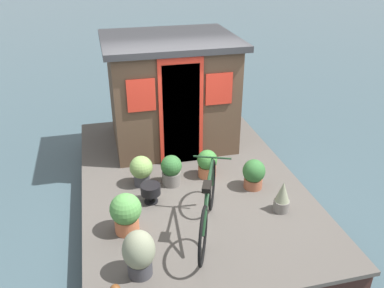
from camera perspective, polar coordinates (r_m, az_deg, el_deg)
name	(u,v)px	position (r m, az deg, el deg)	size (l,w,h in m)	color
ground_plane	(189,196)	(6.63, -0.42, -7.44)	(60.00, 60.00, 0.00)	#384C54
houseboat_deck	(189,187)	(6.53, -0.42, -6.11)	(5.01, 3.32, 0.36)	#4C4742
houseboat_cabin	(171,91)	(7.24, -3.03, 7.51)	(1.91, 2.28, 1.92)	#4C3828
bicycle	(208,206)	(5.14, 2.28, -8.72)	(1.67, 0.76, 0.85)	black
potted_plant_thyme	(141,170)	(6.17, -7.19, -3.62)	(0.35, 0.35, 0.48)	#38383D
potted_plant_sage	(207,163)	(6.36, 2.16, -2.76)	(0.32, 0.32, 0.45)	#B2603D
potted_plant_succulent	(282,197)	(5.72, 12.65, -7.37)	(0.22, 0.22, 0.46)	slate
potted_plant_rosemary	(254,174)	(6.14, 8.73, -4.18)	(0.34, 0.34, 0.47)	#935138
potted_plant_mint	(171,170)	(6.16, -2.93, -3.68)	(0.32, 0.32, 0.48)	slate
potted_plant_fern	(139,253)	(4.64, -7.52, -15.06)	(0.37, 0.37, 0.59)	#38383D
potted_plant_basil	(126,213)	(5.25, -9.34, -9.56)	(0.41, 0.41, 0.55)	#B2603D
charcoal_grill	(151,190)	(5.80, -5.88, -6.53)	(0.29, 0.29, 0.28)	black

